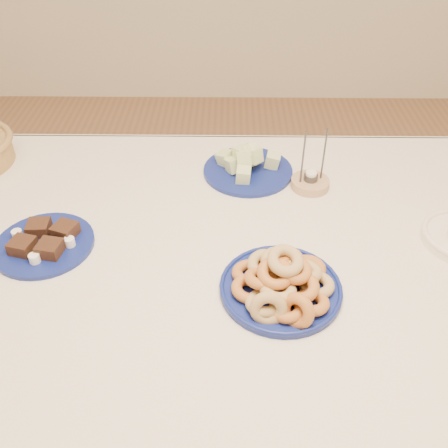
{
  "coord_description": "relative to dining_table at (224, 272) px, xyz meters",
  "views": [
    {
      "loc": [
        0.01,
        -0.95,
        1.58
      ],
      "look_at": [
        0.0,
        -0.05,
        0.85
      ],
      "focal_mm": 40.0,
      "sensor_mm": 36.0,
      "label": 1
    }
  ],
  "objects": [
    {
      "name": "ground",
      "position": [
        0.0,
        0.0,
        -0.64
      ],
      "size": [
        5.0,
        5.0,
        0.0
      ],
      "primitive_type": "plane",
      "color": "#885F40",
      "rests_on": "ground"
    },
    {
      "name": "donut_platter",
      "position": [
        0.13,
        -0.17,
        0.14
      ],
      "size": [
        0.33,
        0.33,
        0.13
      ],
      "rotation": [
        0.0,
        0.0,
        -0.23
      ],
      "color": "navy",
      "rests_on": "dining_table"
    },
    {
      "name": "melon_plate",
      "position": [
        0.07,
        0.33,
        0.13
      ],
      "size": [
        0.35,
        0.35,
        0.09
      ],
      "rotation": [
        0.0,
        0.0,
        -0.36
      ],
      "color": "navy",
      "rests_on": "dining_table"
    },
    {
      "name": "dining_table",
      "position": [
        0.0,
        0.0,
        0.0
      ],
      "size": [
        1.71,
        1.11,
        0.75
      ],
      "color": "brown",
      "rests_on": "ground"
    },
    {
      "name": "brownie_plate",
      "position": [
        -0.45,
        -0.02,
        0.12
      ],
      "size": [
        0.25,
        0.25,
        0.04
      ],
      "rotation": [
        0.0,
        0.0,
        0.02
      ],
      "color": "navy",
      "rests_on": "dining_table"
    },
    {
      "name": "candle_holder",
      "position": [
        0.25,
        0.25,
        0.12
      ],
      "size": [
        0.14,
        0.14,
        0.18
      ],
      "rotation": [
        0.0,
        0.0,
        0.3
      ],
      "color": "tan",
      "rests_on": "dining_table"
    }
  ]
}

